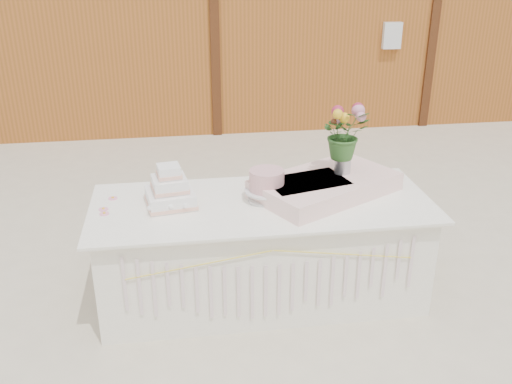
% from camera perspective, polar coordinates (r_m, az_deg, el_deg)
% --- Properties ---
extents(ground, '(80.00, 80.00, 0.00)m').
position_cam_1_polar(ground, '(4.39, 0.58, -10.22)').
color(ground, beige).
rests_on(ground, ground).
extents(cake_table, '(2.40, 1.00, 0.77)m').
position_cam_1_polar(cake_table, '(4.18, 0.61, -5.84)').
color(cake_table, white).
rests_on(cake_table, ground).
extents(wedding_cake, '(0.37, 0.37, 0.29)m').
position_cam_1_polar(wedding_cake, '(3.98, -8.59, 0.02)').
color(wedding_cake, white).
rests_on(wedding_cake, cake_table).
extents(pink_cake_stand, '(0.31, 0.31, 0.23)m').
position_cam_1_polar(pink_cake_stand, '(4.00, 1.08, 0.85)').
color(pink_cake_stand, silver).
rests_on(pink_cake_stand, cake_table).
extents(satin_runner, '(1.17, 1.00, 0.13)m').
position_cam_1_polar(satin_runner, '(4.16, 6.94, 0.68)').
color(satin_runner, '#FACEC9').
rests_on(satin_runner, cake_table).
extents(flower_vase, '(0.12, 0.12, 0.16)m').
position_cam_1_polar(flower_vase, '(4.20, 8.68, 2.96)').
color(flower_vase, '#B3B3B7').
rests_on(flower_vase, satin_runner).
extents(bouquet, '(0.34, 0.29, 0.37)m').
position_cam_1_polar(bouquet, '(4.12, 8.90, 6.44)').
color(bouquet, '#2F5F26').
rests_on(bouquet, flower_vase).
extents(loose_flowers, '(0.21, 0.34, 0.02)m').
position_cam_1_polar(loose_flowers, '(4.09, -14.39, -1.18)').
color(loose_flowers, pink).
rests_on(loose_flowers, cake_table).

